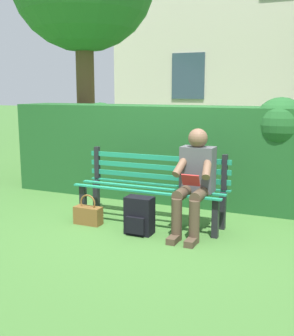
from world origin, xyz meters
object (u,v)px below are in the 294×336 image
(park_bench, at_px, (153,186))
(person_seated, at_px, (194,179))
(backpack, at_px, (139,216))
(handbag, at_px, (88,215))

(park_bench, height_order, person_seated, person_seated)
(park_bench, bearing_deg, backpack, 93.55)
(person_seated, height_order, handbag, person_seated)
(person_seated, bearing_deg, handbag, 9.47)
(person_seated, relative_size, backpack, 2.77)
(backpack, distance_m, handbag, 0.73)
(person_seated, distance_m, backpack, 0.75)
(person_seated, distance_m, handbag, 1.39)
(handbag, bearing_deg, person_seated, -170.53)
(park_bench, bearing_deg, handbag, 29.70)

